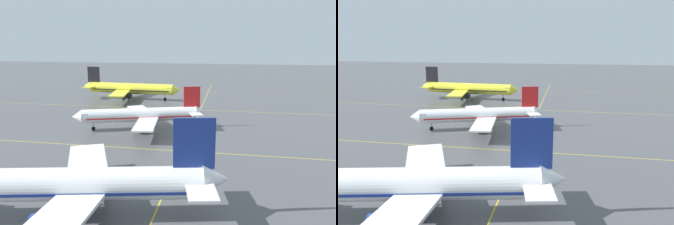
{
  "view_description": "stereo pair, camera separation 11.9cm",
  "coord_description": "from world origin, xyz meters",
  "views": [
    {
      "loc": [
        8.72,
        -23.55,
        21.74
      ],
      "look_at": [
        -4.87,
        49.36,
        5.57
      ],
      "focal_mm": 35.14,
      "sensor_mm": 36.0,
      "label": 1
    },
    {
      "loc": [
        8.83,
        -23.53,
        21.74
      ],
      "look_at": [
        -4.87,
        49.36,
        5.57
      ],
      "focal_mm": 35.14,
      "sensor_mm": 36.0,
      "label": 2
    }
  ],
  "objects": [
    {
      "name": "airliner_third_row",
      "position": [
        -28.23,
        95.48,
        4.11
      ],
      "size": [
        38.76,
        33.38,
        12.05
      ],
      "color": "yellow",
      "rests_on": "ground"
    },
    {
      "name": "airliner_second_row",
      "position": [
        -12.55,
        54.36,
        3.58
      ],
      "size": [
        32.78,
        28.05,
        10.48
      ],
      "color": "white",
      "rests_on": "ground"
    },
    {
      "name": "airliner_front_gate",
      "position": [
        -10.4,
        11.36,
        4.35
      ],
      "size": [
        40.68,
        34.55,
        12.73
      ],
      "color": "white",
      "rests_on": "ground"
    },
    {
      "name": "taxiway_markings",
      "position": [
        0.0,
        59.46,
        0.0
      ],
      "size": [
        167.8,
        180.28,
        0.01
      ],
      "color": "yellow",
      "rests_on": "ground"
    }
  ]
}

